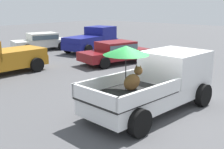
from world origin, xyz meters
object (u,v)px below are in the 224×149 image
parked_sedan_near (42,41)px  pickup_truck_main (158,81)px  pickup_truck_far (93,39)px  parked_sedan_far (115,51)px

parked_sedan_near → pickup_truck_main: bearing=86.1°
pickup_truck_far → parked_sedan_far: size_ratio=1.09×
parked_sedan_near → pickup_truck_far: bearing=142.1°
pickup_truck_far → parked_sedan_near: size_ratio=1.08×
pickup_truck_far → pickup_truck_main: bearing=-132.5°
pickup_truck_far → parked_sedan_far: bearing=-127.4°
parked_sedan_far → parked_sedan_near: bearing=-79.2°
parked_sedan_near → parked_sedan_far: same height
pickup_truck_main → parked_sedan_near: size_ratio=1.12×
parked_sedan_near → parked_sedan_far: (-0.27, -7.70, 0.00)m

